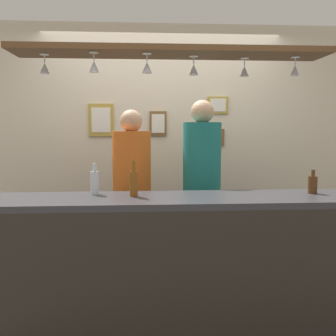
{
  "coord_description": "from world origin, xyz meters",
  "views": [
    {
      "loc": [
        -0.2,
        -3.02,
        1.51
      ],
      "look_at": [
        0.0,
        0.1,
        1.18
      ],
      "focal_mm": 40.72,
      "sensor_mm": 36.0,
      "label": 1
    }
  ],
  "objects_px": {
    "person_middle_teal_shirt": "(202,178)",
    "bottle_beer_amber_tall": "(134,183)",
    "bottle_soda_clear": "(95,182)",
    "bottle_beer_brown_stubby": "(313,184)",
    "picture_frame_crest": "(158,124)",
    "picture_frame_lower_pair": "(210,137)",
    "person_left_orange_shirt": "(132,185)",
    "picture_frame_caricature": "(101,120)",
    "picture_frame_upper_small": "(218,105)"
  },
  "relations": [
    {
      "from": "person_left_orange_shirt",
      "to": "picture_frame_caricature",
      "type": "relative_size",
      "value": 4.92
    },
    {
      "from": "bottle_beer_brown_stubby",
      "to": "bottle_soda_clear",
      "type": "height_order",
      "value": "bottle_soda_clear"
    },
    {
      "from": "person_middle_teal_shirt",
      "to": "bottle_beer_amber_tall",
      "type": "height_order",
      "value": "person_middle_teal_shirt"
    },
    {
      "from": "person_middle_teal_shirt",
      "to": "bottle_beer_amber_tall",
      "type": "bearing_deg",
      "value": -132.24
    },
    {
      "from": "bottle_beer_brown_stubby",
      "to": "picture_frame_upper_small",
      "type": "relative_size",
      "value": 0.82
    },
    {
      "from": "bottle_soda_clear",
      "to": "picture_frame_lower_pair",
      "type": "height_order",
      "value": "picture_frame_lower_pair"
    },
    {
      "from": "picture_frame_caricature",
      "to": "picture_frame_lower_pair",
      "type": "height_order",
      "value": "picture_frame_caricature"
    },
    {
      "from": "bottle_soda_clear",
      "to": "picture_frame_caricature",
      "type": "bearing_deg",
      "value": 93.7
    },
    {
      "from": "person_left_orange_shirt",
      "to": "picture_frame_crest",
      "type": "xyz_separation_m",
      "value": [
        0.26,
        0.71,
        0.55
      ]
    },
    {
      "from": "person_middle_teal_shirt",
      "to": "picture_frame_caricature",
      "type": "relative_size",
      "value": 5.17
    },
    {
      "from": "person_left_orange_shirt",
      "to": "bottle_soda_clear",
      "type": "xyz_separation_m",
      "value": [
        -0.26,
        -0.55,
        0.11
      ]
    },
    {
      "from": "picture_frame_upper_small",
      "to": "person_middle_teal_shirt",
      "type": "bearing_deg",
      "value": -111.36
    },
    {
      "from": "bottle_soda_clear",
      "to": "picture_frame_lower_pair",
      "type": "distance_m",
      "value": 1.69
    },
    {
      "from": "person_left_orange_shirt",
      "to": "picture_frame_caricature",
      "type": "height_order",
      "value": "picture_frame_caricature"
    },
    {
      "from": "picture_frame_upper_small",
      "to": "bottle_soda_clear",
      "type": "bearing_deg",
      "value": -132.68
    },
    {
      "from": "person_left_orange_shirt",
      "to": "picture_frame_caricature",
      "type": "xyz_separation_m",
      "value": [
        -0.34,
        0.71,
        0.59
      ]
    },
    {
      "from": "bottle_soda_clear",
      "to": "picture_frame_crest",
      "type": "relative_size",
      "value": 0.88
    },
    {
      "from": "person_middle_teal_shirt",
      "to": "bottle_soda_clear",
      "type": "distance_m",
      "value": 1.04
    },
    {
      "from": "picture_frame_upper_small",
      "to": "picture_frame_crest",
      "type": "distance_m",
      "value": 0.67
    },
    {
      "from": "person_left_orange_shirt",
      "to": "bottle_beer_brown_stubby",
      "type": "xyz_separation_m",
      "value": [
        1.37,
        -0.62,
        0.08
      ]
    },
    {
      "from": "bottle_soda_clear",
      "to": "person_middle_teal_shirt",
      "type": "bearing_deg",
      "value": 31.87
    },
    {
      "from": "picture_frame_lower_pair",
      "to": "bottle_soda_clear",
      "type": "bearing_deg",
      "value": -130.74
    },
    {
      "from": "person_left_orange_shirt",
      "to": "bottle_beer_brown_stubby",
      "type": "relative_size",
      "value": 9.29
    },
    {
      "from": "picture_frame_lower_pair",
      "to": "picture_frame_crest",
      "type": "height_order",
      "value": "picture_frame_crest"
    },
    {
      "from": "bottle_beer_amber_tall",
      "to": "picture_frame_upper_small",
      "type": "distance_m",
      "value": 1.74
    },
    {
      "from": "person_middle_teal_shirt",
      "to": "bottle_beer_brown_stubby",
      "type": "height_order",
      "value": "person_middle_teal_shirt"
    },
    {
      "from": "person_middle_teal_shirt",
      "to": "bottle_beer_brown_stubby",
      "type": "relative_size",
      "value": 9.76
    },
    {
      "from": "person_left_orange_shirt",
      "to": "picture_frame_upper_small",
      "type": "xyz_separation_m",
      "value": [
        0.91,
        0.71,
        0.75
      ]
    },
    {
      "from": "bottle_beer_brown_stubby",
      "to": "picture_frame_crest",
      "type": "xyz_separation_m",
      "value": [
        -1.11,
        1.33,
        0.47
      ]
    },
    {
      "from": "picture_frame_crest",
      "to": "person_left_orange_shirt",
      "type": "bearing_deg",
      "value": -110.27
    },
    {
      "from": "bottle_beer_amber_tall",
      "to": "bottle_beer_brown_stubby",
      "type": "bearing_deg",
      "value": 1.53
    },
    {
      "from": "person_left_orange_shirt",
      "to": "bottle_beer_brown_stubby",
      "type": "bearing_deg",
      "value": -24.27
    },
    {
      "from": "bottle_beer_amber_tall",
      "to": "picture_frame_crest",
      "type": "bearing_deg",
      "value": 80.46
    },
    {
      "from": "person_left_orange_shirt",
      "to": "picture_frame_lower_pair",
      "type": "distance_m",
      "value": 1.16
    },
    {
      "from": "bottle_beer_brown_stubby",
      "to": "picture_frame_crest",
      "type": "height_order",
      "value": "picture_frame_crest"
    },
    {
      "from": "person_middle_teal_shirt",
      "to": "picture_frame_lower_pair",
      "type": "bearing_deg",
      "value": 74.21
    },
    {
      "from": "bottle_beer_amber_tall",
      "to": "picture_frame_lower_pair",
      "type": "relative_size",
      "value": 0.87
    },
    {
      "from": "bottle_beer_brown_stubby",
      "to": "bottle_beer_amber_tall",
      "type": "bearing_deg",
      "value": -178.47
    },
    {
      "from": "person_middle_teal_shirt",
      "to": "picture_frame_crest",
      "type": "relative_size",
      "value": 6.76
    },
    {
      "from": "bottle_soda_clear",
      "to": "picture_frame_upper_small",
      "type": "xyz_separation_m",
      "value": [
        1.16,
        1.26,
        0.64
      ]
    },
    {
      "from": "bottle_beer_brown_stubby",
      "to": "picture_frame_caricature",
      "type": "distance_m",
      "value": 2.22
    },
    {
      "from": "bottle_beer_amber_tall",
      "to": "bottle_beer_brown_stubby",
      "type": "relative_size",
      "value": 1.44
    },
    {
      "from": "person_middle_teal_shirt",
      "to": "picture_frame_lower_pair",
      "type": "distance_m",
      "value": 0.82
    },
    {
      "from": "bottle_soda_clear",
      "to": "picture_frame_upper_small",
      "type": "height_order",
      "value": "picture_frame_upper_small"
    },
    {
      "from": "person_middle_teal_shirt",
      "to": "picture_frame_crest",
      "type": "bearing_deg",
      "value": 117.17
    },
    {
      "from": "person_left_orange_shirt",
      "to": "bottle_beer_brown_stubby",
      "type": "distance_m",
      "value": 1.51
    },
    {
      "from": "bottle_beer_amber_tall",
      "to": "picture_frame_lower_pair",
      "type": "height_order",
      "value": "picture_frame_lower_pair"
    },
    {
      "from": "bottle_beer_amber_tall",
      "to": "picture_frame_caricature",
      "type": "xyz_separation_m",
      "value": [
        -0.37,
        1.37,
        0.47
      ]
    },
    {
      "from": "picture_frame_caricature",
      "to": "picture_frame_upper_small",
      "type": "bearing_deg",
      "value": 0.0
    },
    {
      "from": "picture_frame_lower_pair",
      "to": "picture_frame_crest",
      "type": "distance_m",
      "value": 0.58
    }
  ]
}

